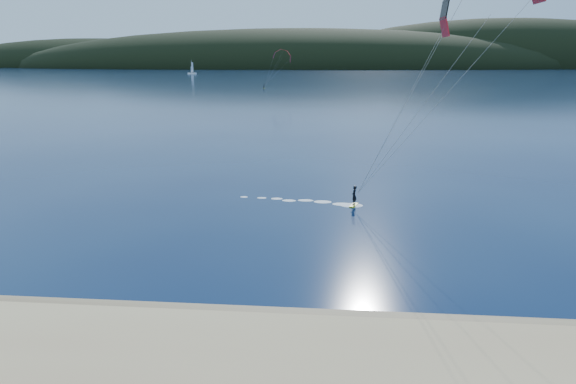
% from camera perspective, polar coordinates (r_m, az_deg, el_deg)
% --- Properties ---
extents(ground, '(1800.00, 1800.00, 0.00)m').
position_cam_1_polar(ground, '(21.53, -13.76, -19.95)').
color(ground, '#071638').
rests_on(ground, ground).
extents(wet_sand, '(220.00, 2.50, 0.10)m').
position_cam_1_polar(wet_sand, '(25.13, -10.47, -14.10)').
color(wet_sand, '#8A7250').
rests_on(wet_sand, ground).
extents(headland, '(1200.00, 310.00, 140.00)m').
position_cam_1_polar(headland, '(761.98, 4.62, 14.22)').
color(headland, black).
rests_on(headland, ground).
extents(kitesurfer_near, '(22.77, 7.70, 18.13)m').
position_cam_1_polar(kitesurfer_near, '(37.89, 21.42, 17.58)').
color(kitesurfer_near, '#CBD218').
rests_on(kitesurfer_near, ground).
extents(kitesurfer_far, '(12.79, 6.11, 15.37)m').
position_cam_1_polar(kitesurfer_far, '(211.57, -0.76, 15.20)').
color(kitesurfer_far, '#CBD218').
rests_on(kitesurfer_far, ground).
extents(sailboat, '(8.13, 5.19, 11.34)m').
position_cam_1_polar(sailboat, '(439.69, -11.09, 13.43)').
color(sailboat, white).
rests_on(sailboat, ground).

